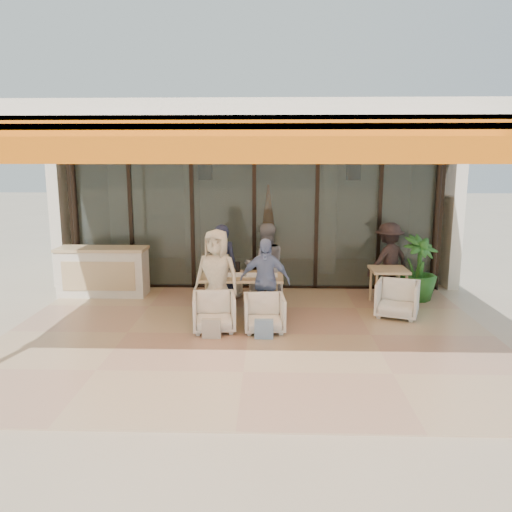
{
  "coord_description": "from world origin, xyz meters",
  "views": [
    {
      "loc": [
        0.36,
        -7.78,
        2.84
      ],
      "look_at": [
        0.1,
        0.9,
        1.15
      ],
      "focal_mm": 35.0,
      "sensor_mm": 36.0,
      "label": 1
    }
  ],
  "objects": [
    {
      "name": "ground",
      "position": [
        0.0,
        0.0,
        0.0
      ],
      "size": [
        70.0,
        70.0,
        0.0
      ],
      "primitive_type": "plane",
      "color": "#C6B293",
      "rests_on": "ground"
    },
    {
      "name": "terrace_floor",
      "position": [
        0.0,
        0.0,
        0.01
      ],
      "size": [
        8.0,
        6.0,
        0.01
      ],
      "primitive_type": "cube",
      "color": "tan",
      "rests_on": "ground"
    },
    {
      "name": "terrace_structure",
      "position": [
        0.0,
        -0.26,
        3.25
      ],
      "size": [
        8.0,
        6.0,
        3.4
      ],
      "color": "silver",
      "rests_on": "ground"
    },
    {
      "name": "glass_storefront",
      "position": [
        0.0,
        3.0,
        1.6
      ],
      "size": [
        8.08,
        0.1,
        3.2
      ],
      "color": "#9EADA3",
      "rests_on": "ground"
    },
    {
      "name": "interior_block",
      "position": [
        0.01,
        5.31,
        2.23
      ],
      "size": [
        9.05,
        3.62,
        3.52
      ],
      "color": "silver",
      "rests_on": "ground"
    },
    {
      "name": "host_counter",
      "position": [
        -3.14,
        2.3,
        0.53
      ],
      "size": [
        1.85,
        0.65,
        1.04
      ],
      "color": "silver",
      "rests_on": "ground"
    },
    {
      "name": "dining_table",
      "position": [
        -0.17,
        1.14,
        0.69
      ],
      "size": [
        1.5,
        0.9,
        0.93
      ],
      "color": "tan",
      "rests_on": "ground"
    },
    {
      "name": "chair_far_left",
      "position": [
        -0.58,
        2.09,
        0.3
      ],
      "size": [
        0.72,
        0.7,
        0.59
      ],
      "primitive_type": "imported",
      "rotation": [
        0.0,
        0.0,
        2.8
      ],
      "color": "white",
      "rests_on": "ground"
    },
    {
      "name": "chair_far_right",
      "position": [
        0.26,
        2.09,
        0.32
      ],
      "size": [
        0.69,
        0.66,
        0.65
      ],
      "primitive_type": "imported",
      "rotation": [
        0.0,
        0.0,
        3.25
      ],
      "color": "white",
      "rests_on": "ground"
    },
    {
      "name": "chair_near_left",
      "position": [
        -0.58,
        0.19,
        0.36
      ],
      "size": [
        0.78,
        0.74,
        0.71
      ],
      "primitive_type": "imported",
      "rotation": [
        0.0,
        0.0,
        0.14
      ],
      "color": "white",
      "rests_on": "ground"
    },
    {
      "name": "chair_near_right",
      "position": [
        0.26,
        0.19,
        0.34
      ],
      "size": [
        0.72,
        0.68,
        0.69
      ],
      "primitive_type": "imported",
      "rotation": [
        0.0,
        0.0,
        0.08
      ],
      "color": "white",
      "rests_on": "ground"
    },
    {
      "name": "diner_navy",
      "position": [
        -0.58,
        1.59,
        0.82
      ],
      "size": [
        0.6,
        0.39,
        1.63
      ],
      "primitive_type": "imported",
      "rotation": [
        0.0,
        0.0,
        3.13
      ],
      "color": "#171F34",
      "rests_on": "ground"
    },
    {
      "name": "diner_grey",
      "position": [
        0.26,
        1.59,
        0.82
      ],
      "size": [
        0.92,
        0.79,
        1.65
      ],
      "primitive_type": "imported",
      "rotation": [
        0.0,
        0.0,
        3.37
      ],
      "color": "slate",
      "rests_on": "ground"
    },
    {
      "name": "diner_cream",
      "position": [
        -0.58,
        0.69,
        0.83
      ],
      "size": [
        0.91,
        0.71,
        1.66
      ],
      "primitive_type": "imported",
      "rotation": [
        0.0,
        0.0,
        -0.25
      ],
      "color": "beige",
      "rests_on": "ground"
    },
    {
      "name": "diner_periwinkle",
      "position": [
        0.26,
        0.69,
        0.75
      ],
      "size": [
        0.91,
        0.45,
        1.5
      ],
      "primitive_type": "imported",
      "rotation": [
        0.0,
        0.0,
        -0.09
      ],
      "color": "#7D97D0",
      "rests_on": "ground"
    },
    {
      "name": "tote_bag_cream",
      "position": [
        -0.58,
        -0.21,
        0.17
      ],
      "size": [
        0.3,
        0.1,
        0.34
      ],
      "primitive_type": "cube",
      "color": "silver",
      "rests_on": "ground"
    },
    {
      "name": "tote_bag_blue",
      "position": [
        0.26,
        -0.21,
        0.17
      ],
      "size": [
        0.3,
        0.1,
        0.34
      ],
      "primitive_type": "cube",
      "color": "#99BFD8",
      "rests_on": "ground"
    },
    {
      "name": "side_table",
      "position": [
        2.66,
        1.77,
        0.64
      ],
      "size": [
        0.7,
        0.7,
        0.74
      ],
      "color": "tan",
      "rests_on": "ground"
    },
    {
      "name": "side_chair",
      "position": [
        2.66,
        1.02,
        0.37
      ],
      "size": [
        0.91,
        0.89,
        0.75
      ],
      "primitive_type": "imported",
      "rotation": [
        0.0,
        0.0,
        -0.35
      ],
      "color": "white",
      "rests_on": "ground"
    },
    {
      "name": "standing_woman",
      "position": [
        2.79,
        2.37,
        0.79
      ],
      "size": [
        1.17,
        1.02,
        1.57
      ],
      "primitive_type": "imported",
      "rotation": [
        0.0,
        0.0,
        3.67
      ],
      "color": "black",
      "rests_on": "ground"
    },
    {
      "name": "potted_palm",
      "position": [
        3.34,
        2.14,
        0.67
      ],
      "size": [
        1.02,
        1.02,
        1.34
      ],
      "primitive_type": "imported",
      "rotation": [
        0.0,
        0.0,
        0.52
      ],
      "color": "#1E5919",
      "rests_on": "ground"
    }
  ]
}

